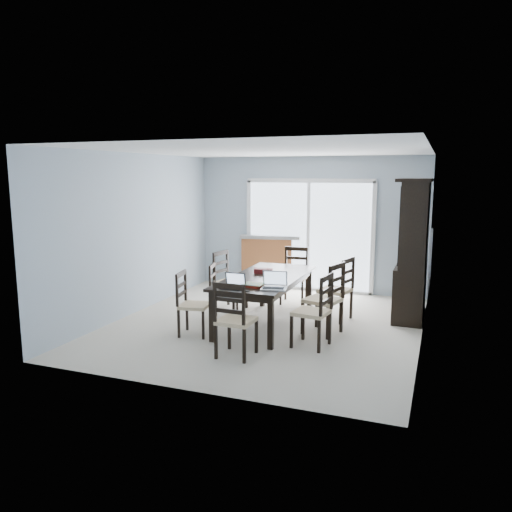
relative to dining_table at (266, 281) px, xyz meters
The scene contains 24 objects.
floor 0.67m from the dining_table, ahead, with size 5.00×5.00×0.00m, color beige.
ceiling 1.93m from the dining_table, ahead, with size 5.00×5.00×0.00m, color white.
back_wall 2.58m from the dining_table, 90.00° to the left, with size 4.50×0.02×2.60m, color #9FB0BE.
wall_left 2.34m from the dining_table, behind, with size 0.02×5.00×2.60m, color #9FB0BE.
wall_right 2.34m from the dining_table, ahead, with size 0.02×5.00×2.60m, color #9FB0BE.
balcony 3.57m from the dining_table, 90.00° to the left, with size 4.50×2.00×0.10m, color gray.
railing 4.50m from the dining_table, 90.00° to the left, with size 4.50×0.06×1.10m, color #99999E.
dining_table is the anchor object (origin of this frame).
china_hutch 2.41m from the dining_table, 31.71° to the left, with size 0.50×1.38×2.20m.
sliding_door 2.51m from the dining_table, 90.00° to the left, with size 2.52×0.05×2.18m.
chair_left_near 1.21m from the dining_table, 136.70° to the right, with size 0.46×0.45×1.05m.
chair_left_mid 0.80m from the dining_table, behind, with size 0.47×0.46×1.02m.
chair_left_far 1.16m from the dining_table, 145.33° to the left, with size 0.51×0.50×1.13m.
chair_right_near 1.21m from the dining_table, 36.03° to the right, with size 0.50×0.49×1.14m.
chair_right_mid 1.00m from the dining_table, ahead, with size 0.57×0.56×1.20m.
chair_right_far 1.19m from the dining_table, 31.43° to the left, with size 0.54×0.53×1.15m.
chair_end_near 1.48m from the dining_table, 86.33° to the right, with size 0.44×0.45×1.13m.
chair_end_far 1.50m from the dining_table, 89.19° to the left, with size 0.46×0.47×1.13m.
laptop_dark 0.94m from the dining_table, 99.41° to the right, with size 0.29×0.20×0.20m.
laptop_silver 0.87m from the dining_table, 63.62° to the right, with size 0.37×0.29×0.23m.
book_stack 0.73m from the dining_table, 84.57° to the right, with size 0.30×0.24×0.05m.
cell_phone 1.01m from the dining_table, 86.43° to the right, with size 0.11×0.05×0.01m, color black.
game_box 0.28m from the dining_table, 118.62° to the left, with size 0.29×0.14×0.07m, color #521011.
hot_tub 3.37m from the dining_table, 98.97° to the left, with size 2.30×2.12×1.05m.
Camera 1 is at (2.44, -6.91, 2.27)m, focal length 35.00 mm.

